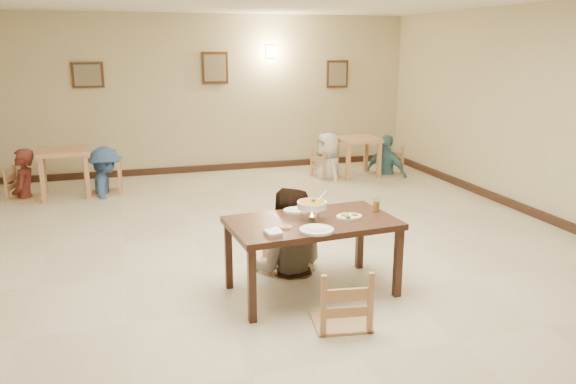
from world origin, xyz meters
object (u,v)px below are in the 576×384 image
object	(u,v)px
drink_glass	(376,205)
bg_diner_d	(388,135)
bg_chair_rr	(387,149)
bg_chair_ll	(22,170)
bg_table_left	(63,158)
bg_chair_lr	(105,163)
bg_table_right	(358,145)
main_diner	(287,188)
chair_near	(342,268)
bg_chair_rl	(328,151)
bg_diner_a	(20,149)
bg_diner_b	(103,147)
curry_warmer	(312,205)
chair_far	(287,219)
main_table	(312,228)
bg_diner_c	(328,133)

from	to	relation	value
drink_glass	bg_diner_d	xyz separation A→B (m)	(2.39, 4.52, -0.05)
bg_chair_rr	bg_chair_ll	bearing A→B (deg)	-112.68
bg_table_left	bg_chair_lr	size ratio (longest dim) A/B	0.80
bg_table_right	bg_chair_rr	distance (m)	0.59
main_diner	bg_chair_rr	world-z (taller)	main_diner
chair_near	bg_table_left	distance (m)	6.02
main_diner	drink_glass	xyz separation A→B (m)	(0.79, -0.56, -0.11)
bg_chair_rl	bg_diner_a	world-z (taller)	bg_diner_a
bg_diner_a	bg_diner_b	size ratio (longest dim) A/B	1.03
bg_chair_lr	bg_diner_b	xyz separation A→B (m)	(0.00, -0.00, 0.27)
chair_near	curry_warmer	world-z (taller)	chair_near
curry_warmer	bg_chair_lr	size ratio (longest dim) A/B	0.31
bg_table_left	bg_diner_b	world-z (taller)	bg_diner_b
chair_far	chair_near	bearing A→B (deg)	-84.77
main_table	chair_near	distance (m)	0.71
bg_chair_ll	chair_far	bearing A→B (deg)	-127.74
bg_chair_rr	bg_diner_c	distance (m)	1.22
curry_warmer	bg_diner_d	xyz separation A→B (m)	(3.12, 4.60, -0.14)
curry_warmer	bg_diner_c	world-z (taller)	bg_diner_c
chair_near	bg_chair_ll	bearing A→B (deg)	-49.76
bg_chair_lr	bg_diner_d	bearing A→B (deg)	92.27
main_table	curry_warmer	world-z (taller)	curry_warmer
curry_warmer	bg_diner_b	xyz separation A→B (m)	(-2.03, 4.66, -0.12)
curry_warmer	bg_table_left	size ratio (longest dim) A/B	0.38
main_table	bg_chair_ll	xyz separation A→B (m)	(-3.30, 4.73, -0.20)
bg_table_right	bg_chair_lr	world-z (taller)	bg_chair_lr
drink_glass	bg_chair_ll	xyz separation A→B (m)	(-4.03, 4.63, -0.35)
bg_chair_ll	bg_diner_c	bearing A→B (deg)	-77.15
main_table	bg_diner_a	size ratio (longest dim) A/B	1.03
curry_warmer	bg_diner_d	distance (m)	5.56
curry_warmer	main_table	bearing A→B (deg)	-87.14
curry_warmer	bg_diner_a	world-z (taller)	bg_diner_a
bg_chair_ll	bg_chair_lr	distance (m)	1.27
main_table	bg_chair_lr	bearing A→B (deg)	109.14
chair_near	bg_diner_c	size ratio (longest dim) A/B	0.62
bg_chair_ll	bg_diner_a	world-z (taller)	bg_diner_a
curry_warmer	bg_chair_rl	xyz separation A→B (m)	(1.95, 4.72, -0.40)
bg_diner_b	main_table	bearing A→B (deg)	-157.80
chair_far	bg_chair_lr	distance (m)	4.39
bg_diner_a	drink_glass	bearing A→B (deg)	44.59
chair_far	bg_chair_ll	distance (m)	5.14
main_diner	bg_diner_a	size ratio (longest dim) A/B	1.14
main_table	bg_chair_ll	bearing A→B (deg)	120.58
bg_chair_ll	bg_diner_b	world-z (taller)	bg_diner_b
drink_glass	bg_table_right	distance (m)	4.93
bg_chair_lr	drink_glass	bearing A→B (deg)	33.97
chair_near	chair_far	bearing A→B (deg)	-78.73
bg_diner_c	main_diner	bearing A→B (deg)	-34.19
bg_table_right	bg_diner_b	size ratio (longest dim) A/B	0.47
main_table	chair_far	xyz separation A→B (m)	(-0.03, 0.76, -0.14)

